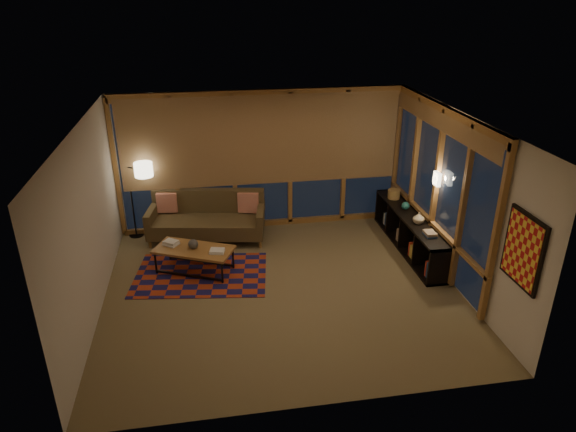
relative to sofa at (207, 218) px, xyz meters
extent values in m
cube|color=#8A7A55|center=(1.12, -2.00, -0.44)|extent=(5.50, 5.00, 0.01)
cube|color=white|center=(1.12, -2.00, 2.26)|extent=(5.50, 5.00, 0.01)
cube|color=beige|center=(1.12, 0.50, 0.91)|extent=(5.50, 0.01, 2.70)
cube|color=beige|center=(1.12, -4.50, 0.91)|extent=(5.50, 0.01, 2.70)
cube|color=beige|center=(-1.63, -2.00, 0.91)|extent=(0.01, 5.00, 2.70)
cube|color=beige|center=(3.87, -2.00, 0.91)|extent=(0.01, 5.00, 2.70)
cube|color=#A83519|center=(-0.15, -1.32, -0.43)|extent=(2.34, 1.72, 0.01)
sphere|color=black|center=(-0.24, -1.17, 0.08)|extent=(0.19, 0.19, 0.16)
cylinder|color=#AA7F4A|center=(3.59, -0.15, 0.31)|extent=(0.23, 0.23, 0.17)
sphere|color=#226863|center=(3.61, -0.70, 0.29)|extent=(0.15, 0.15, 0.14)
imported|color=#C5B08B|center=(3.61, -1.32, 0.33)|extent=(0.25, 0.25, 0.21)
camera|label=1|loc=(0.07, -8.86, 3.98)|focal=32.00mm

